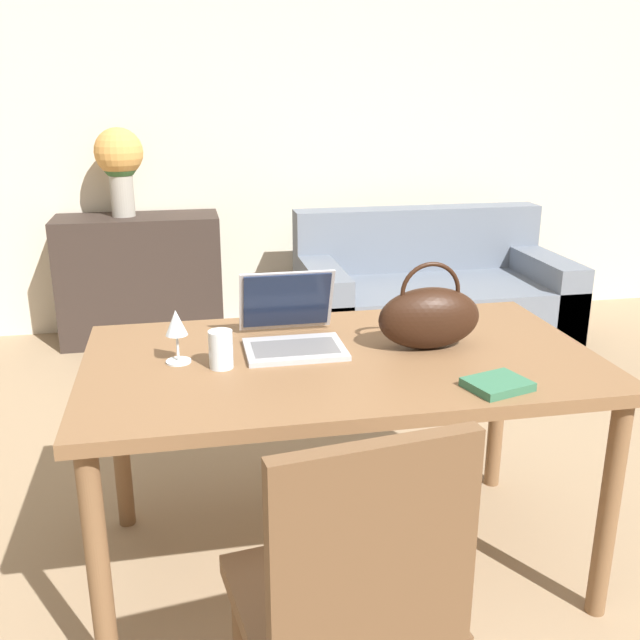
# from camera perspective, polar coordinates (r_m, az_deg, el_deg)

# --- Properties ---
(wall_back) EXTENTS (10.00, 0.06, 2.70)m
(wall_back) POSITION_cam_1_polar(r_m,az_deg,el_deg) (4.78, -5.60, 15.61)
(wall_back) COLOR beige
(wall_back) RESTS_ON ground_plane
(dining_table) EXTENTS (1.57, 0.89, 0.76)m
(dining_table) POSITION_cam_1_polar(r_m,az_deg,el_deg) (2.24, 1.72, -4.75)
(dining_table) COLOR brown
(dining_table) RESTS_ON ground_plane
(chair) EXTENTS (0.50, 0.50, 0.95)m
(chair) POSITION_cam_1_polar(r_m,az_deg,el_deg) (1.61, 2.40, -21.17)
(chair) COLOR brown
(chair) RESTS_ON ground_plane
(couch) EXTENTS (1.61, 0.88, 0.82)m
(couch) POSITION_cam_1_polar(r_m,az_deg,el_deg) (4.51, 8.80, 1.55)
(couch) COLOR slate
(couch) RESTS_ON ground_plane
(sideboard) EXTENTS (1.00, 0.40, 0.80)m
(sideboard) POSITION_cam_1_polar(r_m,az_deg,el_deg) (4.66, -14.15, 3.22)
(sideboard) COLOR #332823
(sideboard) RESTS_ON ground_plane
(laptop) EXTENTS (0.31, 0.33, 0.23)m
(laptop) POSITION_cam_1_polar(r_m,az_deg,el_deg) (2.29, -2.34, -0.46)
(laptop) COLOR #ADADB2
(laptop) RESTS_ON dining_table
(drinking_glass) EXTENTS (0.07, 0.07, 0.11)m
(drinking_glass) POSITION_cam_1_polar(r_m,az_deg,el_deg) (2.12, -7.94, -2.34)
(drinking_glass) COLOR silver
(drinking_glass) RESTS_ON dining_table
(wine_glass) EXTENTS (0.08, 0.08, 0.17)m
(wine_glass) POSITION_cam_1_polar(r_m,az_deg,el_deg) (2.16, -11.42, -0.51)
(wine_glass) COLOR silver
(wine_glass) RESTS_ON dining_table
(handbag) EXTENTS (0.33, 0.15, 0.28)m
(handbag) POSITION_cam_1_polar(r_m,az_deg,el_deg) (2.26, 8.73, 0.25)
(handbag) COLOR black
(handbag) RESTS_ON dining_table
(flower_vase) EXTENTS (0.29, 0.29, 0.53)m
(flower_vase) POSITION_cam_1_polar(r_m,az_deg,el_deg) (4.55, -15.76, 12.20)
(flower_vase) COLOR #9E998E
(flower_vase) RESTS_ON sideboard
(book) EXTENTS (0.19, 0.17, 0.02)m
(book) POSITION_cam_1_polar(r_m,az_deg,el_deg) (2.03, 14.01, -5.02)
(book) COLOR #336B4C
(book) RESTS_ON dining_table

